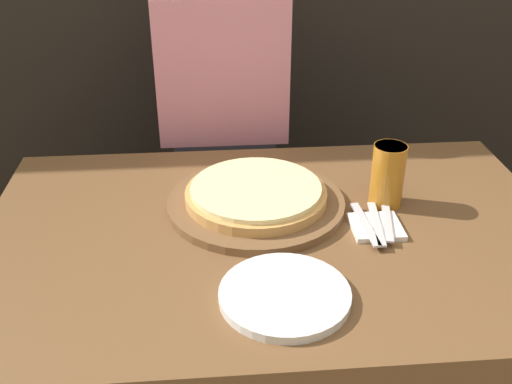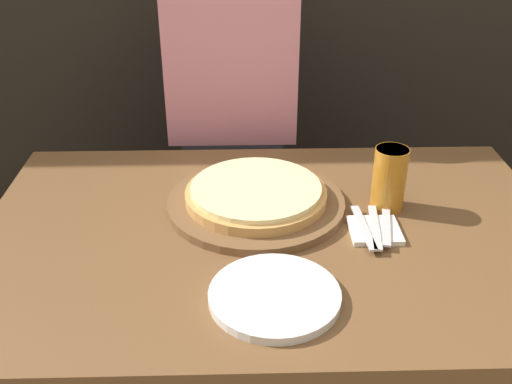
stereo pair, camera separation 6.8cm
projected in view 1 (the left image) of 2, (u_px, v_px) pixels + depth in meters
The scene contains 9 objects.
dining_table at pixel (272, 347), 1.51m from camera, with size 1.31×0.85×0.70m.
pizza_on_board at pixel (256, 198), 1.41m from camera, with size 0.42×0.42×0.06m.
beer_glass at pixel (388, 173), 1.39m from camera, with size 0.08×0.08×0.15m.
dinner_plate at pixel (285, 295), 1.12m from camera, with size 0.25×0.25×0.02m.
napkin_stack at pixel (376, 227), 1.33m from camera, with size 0.11×0.11×0.01m.
fork at pixel (365, 224), 1.33m from camera, with size 0.03×0.18×0.00m.
dinner_knife at pixel (376, 224), 1.33m from camera, with size 0.04×0.18×0.00m.
spoon at pixel (387, 223), 1.33m from camera, with size 0.05×0.15×0.00m.
diner_person at pixel (224, 143), 1.87m from camera, with size 0.38×0.20×1.31m.
Camera 1 is at (-0.14, -1.12, 1.43)m, focal length 42.00 mm.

